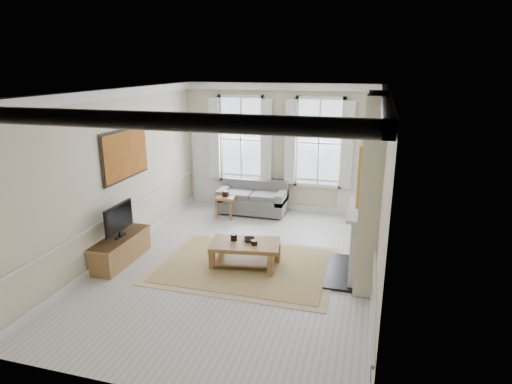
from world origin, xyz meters
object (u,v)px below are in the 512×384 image
(side_table, at_px, (226,200))
(coffee_table, at_px, (245,246))
(sofa, at_px, (253,200))
(tv_stand, at_px, (121,249))

(side_table, xyz_separation_m, coffee_table, (1.31, -2.58, -0.04))
(sofa, bearing_deg, side_table, -136.04)
(sofa, bearing_deg, coffee_table, -76.80)
(coffee_table, bearing_deg, side_table, 107.83)
(coffee_table, relative_size, tv_stand, 0.95)
(sofa, distance_m, tv_stand, 4.01)
(sofa, xyz_separation_m, coffee_table, (0.73, -3.13, 0.06))
(side_table, relative_size, tv_stand, 0.38)
(sofa, height_order, tv_stand, sofa)
(side_table, distance_m, tv_stand, 3.28)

